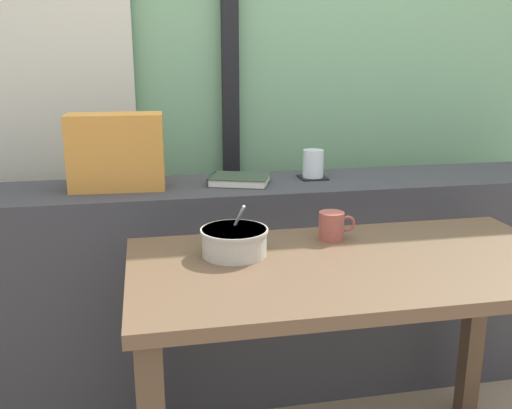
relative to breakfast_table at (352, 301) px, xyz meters
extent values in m
cube|color=#7AAD7F|center=(-0.09, 1.19, 0.78)|extent=(4.80, 0.08, 2.80)
cube|color=beige|center=(-0.85, 1.09, 0.63)|extent=(0.56, 0.06, 2.50)
cube|color=black|center=(-0.16, 1.12, 0.68)|extent=(0.07, 0.05, 2.60)
cube|color=#38383D|center=(-0.09, 0.62, -0.21)|extent=(2.80, 0.38, 0.82)
cube|color=brown|center=(-0.56, 0.26, -0.27)|extent=(0.06, 0.06, 0.70)
cube|color=brown|center=(0.56, 0.26, -0.27)|extent=(0.06, 0.06, 0.70)
cube|color=brown|center=(0.00, 0.00, 0.10)|extent=(1.21, 0.62, 0.03)
cube|color=black|center=(0.07, 0.65, 0.21)|extent=(0.10, 0.10, 0.00)
cylinder|color=white|center=(0.07, 0.65, 0.26)|extent=(0.08, 0.08, 0.10)
cylinder|color=orange|center=(0.07, 0.65, 0.25)|extent=(0.07, 0.07, 0.07)
cube|color=#334233|center=(-0.21, 0.61, 0.21)|extent=(0.25, 0.22, 0.00)
cube|color=silver|center=(-0.21, 0.61, 0.22)|extent=(0.24, 0.21, 0.02)
cube|color=#334233|center=(-0.21, 0.61, 0.23)|extent=(0.25, 0.22, 0.00)
cube|color=#334233|center=(-0.31, 0.64, 0.22)|extent=(0.06, 0.15, 0.03)
cube|color=#D18938|center=(-0.64, 0.62, 0.33)|extent=(0.33, 0.16, 0.26)
cylinder|color=#BCB7A8|center=(-0.31, 0.11, 0.16)|extent=(0.18, 0.18, 0.08)
cylinder|color=#BCB7A8|center=(-0.31, 0.11, 0.19)|extent=(0.19, 0.19, 0.01)
cylinder|color=#B27038|center=(-0.31, 0.11, 0.15)|extent=(0.16, 0.16, 0.04)
cylinder|color=silver|center=(-0.30, 0.13, 0.20)|extent=(0.04, 0.12, 0.13)
ellipsoid|color=silver|center=(-0.30, 0.15, 0.16)|extent=(0.03, 0.05, 0.01)
cylinder|color=#9E4C42|center=(-0.01, 0.18, 0.16)|extent=(0.08, 0.08, 0.08)
torus|color=#9E4C42|center=(0.04, 0.18, 0.17)|extent=(0.05, 0.01, 0.05)
camera|label=1|loc=(-0.54, -1.37, 0.67)|focal=39.89mm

